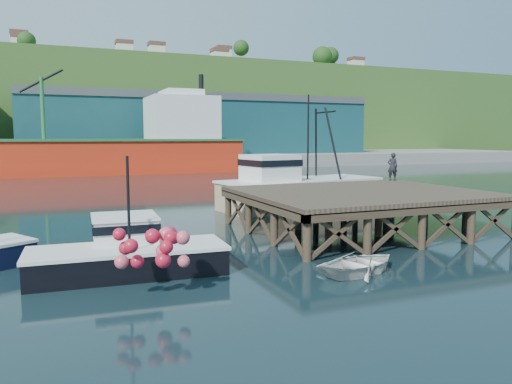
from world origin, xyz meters
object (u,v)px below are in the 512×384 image
boat_black (128,251)px  trawler (298,185)px  dinghy (361,263)px  dockworker (392,167)px

boat_black → trawler: size_ratio=0.58×
trawler → dinghy: trawler is taller
boat_black → dinghy: boat_black is taller
boat_black → trawler: 18.38m
boat_black → dockworker: boat_black is taller
trawler → dinghy: bearing=-118.6°
boat_black → dinghy: (7.85, -3.26, -0.44)m
dockworker → boat_black: bearing=47.6°
boat_black → dockworker: (17.91, 8.07, 2.23)m
dinghy → boat_black: bearing=51.6°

